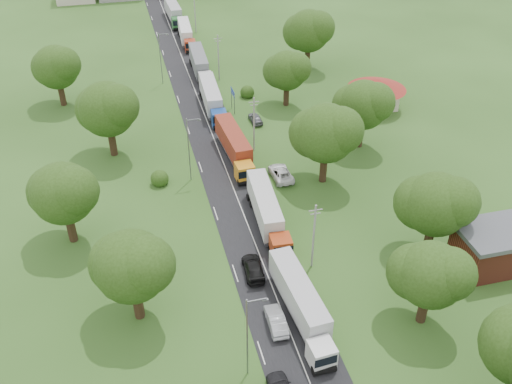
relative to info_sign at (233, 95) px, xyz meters
name	(u,v)px	position (x,y,z in m)	size (l,w,h in m)	color
ground	(253,237)	(-5.20, -35.00, -3.00)	(260.00, 260.00, 0.00)	#264617
road	(221,157)	(-5.20, -15.00, -3.00)	(8.00, 200.00, 0.04)	black
info_sign	(233,95)	(0.00, 0.00, 0.00)	(0.12, 3.10, 4.10)	slate
pole_1	(314,235)	(0.30, -42.00, 1.68)	(1.60, 0.24, 9.00)	gray
pole_2	(254,123)	(0.30, -14.00, 1.68)	(1.60, 0.24, 9.00)	gray
pole_3	(218,57)	(0.30, 14.00, 1.68)	(1.60, 0.24, 9.00)	gray
pole_4	(195,13)	(0.30, 42.00, 1.68)	(1.60, 0.24, 9.00)	gray
lamp_0	(249,334)	(-10.55, -55.00, 2.55)	(2.03, 0.22, 10.00)	slate
lamp_1	(190,147)	(-10.55, -20.00, 2.55)	(2.03, 0.22, 10.00)	slate
lamp_2	(161,56)	(-10.55, 15.00, 2.55)	(2.03, 0.22, 10.00)	slate
tree_2	(430,274)	(8.79, -52.86, 3.59)	(8.00, 8.00, 10.10)	#382616
tree_3	(436,203)	(14.79, -42.84, 4.22)	(8.80, 8.80, 11.07)	#382616
tree_4	(326,133)	(7.79, -24.83, 4.85)	(9.60, 9.60, 12.05)	#382616
tree_5	(363,105)	(16.79, -16.84, 4.22)	(8.80, 8.80, 11.07)	#382616
tree_6	(287,70)	(9.79, 0.14, 3.59)	(8.00, 8.00, 10.10)	#382616
tree_7	(308,31)	(18.79, 15.17, 4.85)	(9.60, 9.60, 12.05)	#382616
tree_10	(132,265)	(-20.21, -44.84, 4.22)	(8.80, 8.80, 11.07)	#382616
tree_11	(63,192)	(-27.21, -29.84, 4.22)	(8.80, 8.80, 11.07)	#382616
tree_12	(107,109)	(-21.21, -9.83, 4.85)	(9.60, 9.60, 12.05)	#382616
tree_13	(56,67)	(-29.21, 10.16, 4.22)	(8.80, 8.80, 11.07)	#382616
house_brick	(493,248)	(20.80, -47.00, -0.35)	(8.60, 6.60, 5.20)	maroon
house_cream	(376,89)	(24.80, -5.00, 0.64)	(10.08, 10.08, 5.80)	beige
truck_0	(301,303)	(-3.50, -49.50, -0.83)	(3.34, 14.81, 4.09)	silver
truck_1	(267,211)	(-2.80, -32.98, -0.80)	(3.31, 15.04, 4.15)	#9D3412
truck_2	(235,146)	(-3.21, -15.86, -0.77)	(3.33, 15.26, 4.22)	orange
truck_3	(212,99)	(-3.53, 1.28, -0.77)	(3.18, 15.19, 4.20)	navy
truck_4	(200,64)	(-2.92, 17.45, -0.79)	(3.10, 15.06, 4.16)	silver
truck_5	(186,34)	(-2.94, 35.86, -0.93)	(3.12, 14.15, 3.91)	maroon
truck_6	(174,12)	(-3.59, 51.44, -0.78)	(2.94, 15.10, 4.18)	#24602A
car_lane_mid	(276,320)	(-6.38, -49.92, -2.21)	(1.68, 4.82, 1.59)	#A8AAB1
car_lane_rear	(253,268)	(-6.73, -41.46, -2.22)	(2.20, 5.40, 1.57)	black
car_verge_near	(281,173)	(2.11, -22.82, -2.20)	(2.65, 5.75, 1.60)	white
car_verge_far	(255,118)	(2.80, -5.10, -2.28)	(1.72, 4.27, 1.45)	#595B61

